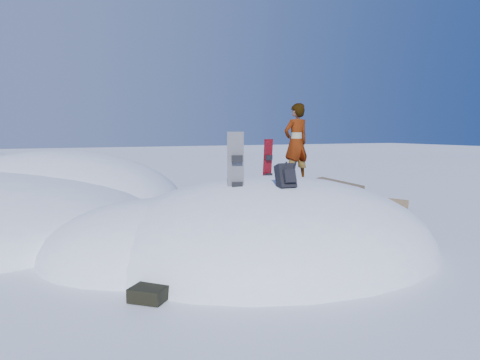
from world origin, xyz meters
name	(u,v)px	position (x,y,z in m)	size (l,w,h in m)	color
ground	(270,250)	(0.00, 0.00, 0.00)	(120.00, 120.00, 0.00)	white
snow_mound	(257,248)	(-0.17, 0.24, 0.00)	(8.00, 6.00, 3.00)	white
rock_outcrop	(329,212)	(3.72, 3.01, 0.01)	(4.68, 4.41, 1.68)	brown
snowboard_red	(268,169)	(0.35, 0.73, 1.60)	(0.27, 0.21, 1.33)	#A90915
snowboard_dark	(236,175)	(-0.96, -0.43, 1.61)	(0.33, 0.26, 1.63)	black
backpack	(286,176)	(-0.21, -0.95, 1.61)	(0.34, 0.42, 0.53)	black
gear_pile	(157,288)	(-2.81, -1.61, 0.13)	(0.97, 0.86, 0.25)	black
person	(296,143)	(1.15, 0.86, 2.15)	(0.64, 0.42, 1.76)	slate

